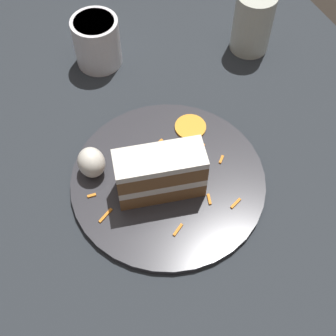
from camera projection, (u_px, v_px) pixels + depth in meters
ground_plane at (140, 212)px, 0.74m from camera, size 6.00×6.00×0.00m
dining_table at (139, 207)px, 0.73m from camera, size 1.24×1.03×0.03m
plate at (168, 181)px, 0.73m from camera, size 0.30×0.30×0.01m
cake_slice at (160, 173)px, 0.68m from camera, size 0.08×0.14×0.09m
cream_dollop at (91, 162)px, 0.71m from camera, size 0.05×0.04×0.05m
orange_garnish at (190, 127)px, 0.78m from camera, size 0.05×0.05×0.00m
carrot_shreds_scatter at (174, 185)px, 0.72m from camera, size 0.17×0.22×0.00m
drinking_glass at (252, 26)px, 0.86m from camera, size 0.07×0.07×0.12m
coffee_mug at (97, 40)px, 0.84m from camera, size 0.08×0.08×0.09m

